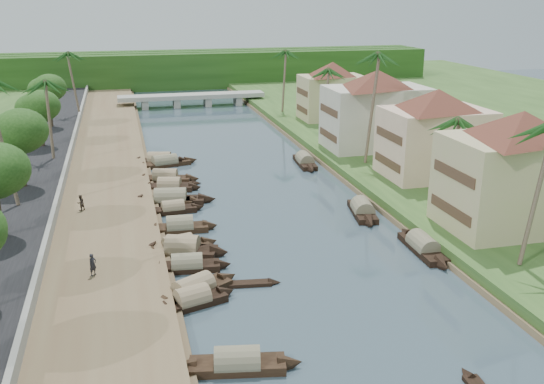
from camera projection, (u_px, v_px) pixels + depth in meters
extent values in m
plane|color=#374853|center=(297.00, 250.00, 51.13)|extent=(220.00, 220.00, 0.00)
cube|color=brown|center=(104.00, 190.00, 65.74)|extent=(10.00, 180.00, 0.80)
cube|color=#2E4D1E|center=(400.00, 167.00, 73.81)|extent=(16.00, 180.00, 1.20)
cube|color=black|center=(20.00, 193.00, 63.67)|extent=(8.00, 180.00, 1.40)
cube|color=gray|center=(62.00, 184.00, 64.47)|extent=(0.40, 180.00, 1.10)
cube|color=#19390F|center=(179.00, 72.00, 137.50)|extent=(120.00, 4.00, 8.00)
cube|color=#19390F|center=(177.00, 69.00, 142.11)|extent=(120.00, 4.00, 8.00)
cube|color=#19390F|center=(175.00, 67.00, 146.72)|extent=(120.00, 4.00, 8.00)
cube|color=gray|center=(192.00, 96.00, 116.91)|extent=(28.00, 4.00, 0.80)
cube|color=gray|center=(145.00, 104.00, 115.16)|extent=(1.20, 3.50, 1.80)
cube|color=gray|center=(176.00, 102.00, 116.55)|extent=(1.20, 3.50, 1.80)
cube|color=gray|center=(207.00, 101.00, 117.95)|extent=(1.20, 3.50, 1.80)
cube|color=gray|center=(238.00, 100.00, 119.34)|extent=(1.20, 3.50, 1.80)
cube|color=tan|center=(516.00, 182.00, 52.09)|extent=(12.00, 8.00, 8.00)
pyramid|color=#5B2F20|center=(523.00, 124.00, 50.52)|extent=(14.85, 14.85, 2.20)
cube|color=#4C3323|center=(450.00, 210.00, 51.31)|extent=(0.10, 6.40, 0.90)
cube|color=#4C3323|center=(454.00, 174.00, 50.32)|extent=(0.10, 6.40, 0.90)
cube|color=beige|center=(434.00, 143.00, 67.16)|extent=(11.00, 8.00, 7.50)
pyramid|color=#5B2F20|center=(438.00, 99.00, 65.66)|extent=(14.11, 14.11, 2.20)
cube|color=#4C3323|center=(387.00, 162.00, 66.45)|extent=(0.10, 6.40, 0.90)
cube|color=#4C3323|center=(389.00, 136.00, 65.52)|extent=(0.10, 6.40, 0.90)
cube|color=beige|center=(376.00, 117.00, 79.76)|extent=(13.00, 8.00, 8.00)
pyramid|color=#5B2F20|center=(378.00, 78.00, 78.18)|extent=(15.59, 15.59, 2.20)
cube|color=#4C3323|center=(328.00, 135.00, 78.86)|extent=(0.10, 6.40, 0.90)
cube|color=#4C3323|center=(329.00, 111.00, 77.87)|extent=(0.10, 6.40, 0.90)
cube|color=tan|center=(332.00, 97.00, 98.59)|extent=(10.00, 7.00, 7.00)
pyramid|color=#5B2F20|center=(333.00, 69.00, 97.17)|extent=(12.62, 12.62, 2.20)
cube|color=#4C3323|center=(302.00, 109.00, 97.96)|extent=(0.10, 5.60, 0.90)
cube|color=#4C3323|center=(302.00, 92.00, 97.09)|extent=(0.10, 5.60, 0.90)
cube|color=black|center=(237.00, 367.00, 34.78)|extent=(5.75, 2.68, 0.70)
cone|color=black|center=(291.00, 363.00, 34.95)|extent=(1.84, 1.81, 1.73)
cone|color=black|center=(183.00, 368.00, 34.56)|extent=(1.84, 1.81, 1.73)
cylinder|color=gray|center=(237.00, 361.00, 34.66)|extent=(4.48, 2.52, 1.79)
cube|color=black|center=(193.00, 303.00, 41.98)|extent=(5.08, 3.08, 0.70)
cone|color=black|center=(226.00, 293.00, 43.29)|extent=(1.80, 1.89, 1.69)
cone|color=black|center=(156.00, 312.00, 40.62)|extent=(1.80, 1.89, 1.69)
cylinder|color=#8C7A59|center=(192.00, 298.00, 41.86)|extent=(4.02, 2.80, 1.77)
cube|color=black|center=(194.00, 293.00, 43.36)|extent=(5.97, 4.55, 0.70)
cone|color=black|center=(228.00, 278.00, 45.51)|extent=(2.28, 2.27, 1.83)
cone|color=black|center=(156.00, 308.00, 41.16)|extent=(2.28, 2.27, 1.83)
cylinder|color=#8C7A59|center=(194.00, 288.00, 43.24)|extent=(4.82, 3.91, 1.90)
cube|color=black|center=(187.00, 268.00, 47.38)|extent=(5.22, 2.16, 0.70)
cone|color=black|center=(223.00, 265.00, 47.72)|extent=(1.61, 1.61, 1.62)
cone|color=black|center=(151.00, 269.00, 46.98)|extent=(1.61, 1.61, 1.62)
cylinder|color=gray|center=(187.00, 264.00, 47.26)|extent=(4.04, 2.09, 1.68)
cube|color=black|center=(179.00, 249.00, 50.83)|extent=(5.42, 2.95, 0.70)
cone|color=black|center=(210.00, 242.00, 52.09)|extent=(1.83, 1.89, 1.73)
cone|color=black|center=(145.00, 255.00, 49.52)|extent=(1.83, 1.89, 1.73)
cylinder|color=#8C7A59|center=(178.00, 245.00, 50.71)|extent=(4.26, 2.72, 1.81)
cube|color=black|center=(183.00, 252.00, 50.26)|extent=(6.02, 3.87, 0.70)
cone|color=black|center=(220.00, 253.00, 49.99)|extent=(2.21, 2.38, 2.13)
cone|color=black|center=(146.00, 250.00, 50.48)|extent=(2.21, 2.38, 2.13)
cylinder|color=#8C7A59|center=(183.00, 248.00, 50.14)|extent=(4.79, 3.52, 2.25)
cube|color=black|center=(180.00, 229.00, 55.26)|extent=(5.14, 2.09, 0.70)
cone|color=black|center=(211.00, 226.00, 55.74)|extent=(1.57, 1.71, 1.79)
cone|color=black|center=(149.00, 230.00, 54.73)|extent=(1.57, 1.71, 1.79)
cylinder|color=gray|center=(180.00, 225.00, 55.14)|extent=(3.95, 2.10, 1.88)
cube|color=black|center=(173.00, 211.00, 59.92)|extent=(4.65, 1.79, 0.70)
cone|color=black|center=(198.00, 207.00, 60.66)|extent=(1.40, 1.39, 1.44)
cone|color=black|center=(147.00, 213.00, 59.12)|extent=(1.40, 1.39, 1.44)
cylinder|color=#8C7A59|center=(173.00, 207.00, 59.80)|extent=(3.58, 1.76, 1.49)
cube|color=black|center=(174.00, 201.00, 62.86)|extent=(4.71, 3.51, 0.70)
cone|color=black|center=(197.00, 202.00, 62.30)|extent=(1.85, 1.92, 1.63)
cone|color=black|center=(152.00, 198.00, 63.37)|extent=(1.85, 1.92, 1.63)
cylinder|color=#8C7A59|center=(174.00, 197.00, 62.74)|extent=(3.81, 3.09, 1.72)
cube|color=black|center=(171.00, 201.00, 62.74)|extent=(7.13, 3.25, 0.70)
cone|color=black|center=(208.00, 200.00, 62.95)|extent=(2.26, 2.17, 2.06)
cone|color=black|center=(133.00, 201.00, 62.47)|extent=(2.26, 2.17, 2.06)
cylinder|color=gray|center=(171.00, 198.00, 62.62)|extent=(5.55, 3.04, 2.13)
cube|color=black|center=(165.00, 180.00, 70.01)|extent=(6.03, 3.21, 0.70)
cone|color=black|center=(193.00, 179.00, 70.00)|extent=(2.02, 2.04, 1.88)
cone|color=black|center=(138.00, 179.00, 69.97)|extent=(2.02, 2.04, 1.88)
cylinder|color=#8C7A59|center=(165.00, 177.00, 69.89)|extent=(4.73, 2.96, 1.96)
cube|color=black|center=(170.00, 188.00, 67.00)|extent=(5.47, 3.06, 0.70)
cone|color=black|center=(195.00, 188.00, 66.93)|extent=(1.87, 1.94, 1.76)
cone|color=black|center=(144.00, 187.00, 67.02)|extent=(1.87, 1.94, 1.76)
cylinder|color=#8C7A59|center=(169.00, 185.00, 66.89)|extent=(4.30, 2.81, 1.85)
cube|color=black|center=(165.00, 165.00, 76.31)|extent=(6.63, 3.24, 0.70)
cone|color=black|center=(191.00, 161.00, 77.87)|extent=(2.13, 1.98, 1.81)
cone|color=black|center=(137.00, 168.00, 74.71)|extent=(2.13, 1.98, 1.81)
cylinder|color=gray|center=(165.00, 162.00, 76.20)|extent=(5.18, 2.95, 1.85)
cube|color=black|center=(160.00, 162.00, 77.38)|extent=(6.29, 3.33, 0.70)
cone|color=black|center=(186.00, 162.00, 77.37)|extent=(2.10, 2.12, 1.95)
cone|color=black|center=(133.00, 162.00, 77.34)|extent=(2.10, 2.12, 1.95)
cylinder|color=#8C7A59|center=(159.00, 159.00, 77.26)|extent=(4.93, 3.07, 2.03)
cube|color=black|center=(423.00, 249.00, 50.89)|extent=(2.06, 6.51, 0.70)
cone|color=black|center=(405.00, 233.00, 54.19)|extent=(1.71, 1.88, 1.86)
cone|color=black|center=(443.00, 266.00, 47.53)|extent=(1.71, 1.88, 1.86)
cylinder|color=gray|center=(423.00, 245.00, 50.77)|extent=(2.08, 4.99, 1.91)
cube|color=black|center=(362.00, 212.00, 59.51)|extent=(2.92, 6.24, 0.70)
cone|color=black|center=(356.00, 201.00, 62.65)|extent=(1.99, 2.00, 1.91)
cone|color=black|center=(370.00, 224.00, 56.32)|extent=(1.99, 2.00, 1.91)
cylinder|color=gray|center=(363.00, 209.00, 59.39)|extent=(2.75, 4.86, 1.98)
cube|color=black|center=(305.00, 163.00, 77.08)|extent=(2.31, 6.57, 0.70)
cone|color=black|center=(299.00, 155.00, 80.41)|extent=(1.79, 1.94, 1.87)
cone|color=black|center=(311.00, 170.00, 73.70)|extent=(1.79, 1.94, 1.87)
cylinder|color=gray|center=(305.00, 160.00, 76.96)|extent=(2.27, 5.05, 1.92)
cone|color=black|center=(467.00, 374.00, 34.31)|extent=(1.00, 1.31, 0.91)
cube|color=black|center=(246.00, 284.00, 44.93)|extent=(3.96, 1.33, 0.35)
cone|color=black|center=(275.00, 283.00, 45.19)|extent=(1.07, 0.98, 0.86)
cone|color=black|center=(216.00, 286.00, 44.68)|extent=(1.07, 0.98, 0.86)
cube|color=black|center=(176.00, 185.00, 68.53)|extent=(4.31, 0.92, 0.35)
cone|color=black|center=(197.00, 183.00, 69.07)|extent=(1.09, 0.87, 0.86)
cone|color=black|center=(154.00, 186.00, 68.00)|extent=(1.09, 0.87, 0.86)
cylinder|color=#75604E|center=(532.00, 197.00, 43.98)|extent=(1.66, 0.36, 10.76)
sphere|color=#1C4918|center=(542.00, 126.00, 42.38)|extent=(3.20, 3.20, 3.20)
cylinder|color=#75604E|center=(448.00, 163.00, 57.01)|extent=(1.45, 0.36, 8.46)
sphere|color=#1C4918|center=(452.00, 121.00, 55.75)|extent=(3.20, 3.20, 3.20)
cylinder|color=#75604E|center=(370.00, 109.00, 71.45)|extent=(1.49, 0.36, 13.12)
sphere|color=#1C4918|center=(372.00, 54.00, 69.50)|extent=(3.20, 3.20, 3.20)
cylinder|color=#75604E|center=(325.00, 100.00, 89.95)|extent=(1.10, 0.36, 9.08)
sphere|color=#1C4918|center=(325.00, 70.00, 88.60)|extent=(3.20, 3.20, 3.20)
cylinder|color=#75604E|center=(7.00, 143.00, 55.96)|extent=(1.76, 0.36, 12.22)
cylinder|color=#75604E|center=(49.00, 120.00, 73.18)|extent=(0.39, 0.36, 9.52)
sphere|color=#1C4918|center=(45.00, 82.00, 71.77)|extent=(3.20, 3.20, 3.20)
cylinder|color=#75604E|center=(283.00, 81.00, 104.22)|extent=(0.96, 0.36, 10.45)
sphere|color=#1C4918|center=(283.00, 52.00, 102.67)|extent=(3.20, 3.20, 3.20)
cylinder|color=#75604E|center=(75.00, 84.00, 100.30)|extent=(1.42, 0.36, 10.30)
sphere|color=#1C4918|center=(72.00, 53.00, 98.76)|extent=(3.20, 3.20, 3.20)
cylinder|color=#443526|center=(22.00, 168.00, 63.15)|extent=(0.60, 0.60, 3.97)
ellipsoid|color=#19390F|center=(17.00, 133.00, 61.98)|extent=(5.50, 5.50, 4.52)
cylinder|color=#443526|center=(41.00, 133.00, 80.30)|extent=(0.60, 0.60, 3.55)
ellipsoid|color=#19390F|center=(38.00, 108.00, 79.25)|extent=(5.01, 5.01, 4.12)
cylinder|color=#443526|center=(50.00, 114.00, 92.12)|extent=(0.60, 0.60, 3.94)
ellipsoid|color=#19390F|center=(47.00, 89.00, 90.95)|extent=(4.93, 4.93, 4.05)
cylinder|color=#443526|center=(409.00, 130.00, 81.70)|extent=(0.60, 0.60, 4.01)
ellipsoid|color=#19390F|center=(411.00, 102.00, 80.51)|extent=(3.97, 3.97, 3.27)
imported|color=black|center=(93.00, 265.00, 44.56)|extent=(0.73, 0.72, 1.69)
imported|color=#392E28|center=(81.00, 203.00, 58.07)|extent=(0.96, 0.95, 1.56)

